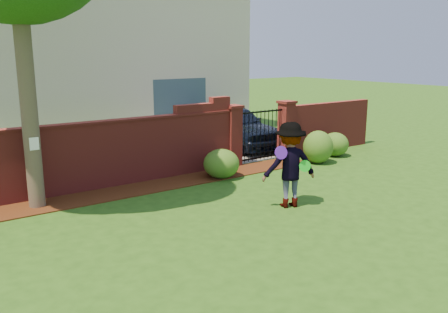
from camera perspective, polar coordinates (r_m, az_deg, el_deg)
ground at (r=10.32m, az=3.62°, el=-7.26°), size 80.00×80.00×0.01m
mulch_bed at (r=12.52m, az=-9.52°, el=-3.72°), size 11.10×1.08×0.03m
brick_wall at (r=12.50m, az=-15.38°, el=0.27°), size 8.70×0.31×2.16m
brick_wall_return at (r=17.38m, az=12.28°, el=3.54°), size 4.00×0.25×1.70m
pillar_left at (r=14.56m, az=1.08°, el=2.54°), size 0.50×0.50×1.88m
pillar_right at (r=15.96m, az=7.45°, el=3.32°), size 0.50×0.50×1.88m
iron_gate at (r=15.25m, az=4.40°, el=2.58°), size 1.78×0.03×1.60m
driveway at (r=18.60m, az=-3.57°, el=1.74°), size 3.20×8.00×0.01m
house at (r=20.78m, az=-15.69°, el=11.21°), size 12.40×6.40×6.30m
car at (r=17.42m, az=1.53°, el=3.61°), size 1.87×4.58×1.56m
paper_notice at (r=11.20m, az=-21.76°, el=1.42°), size 0.20×0.01×0.28m
shrub_left at (r=13.25m, az=-0.32°, el=-0.87°), size 1.01×1.01×0.82m
shrub_middle at (r=15.30m, az=11.19°, el=1.12°), size 0.94×0.94×1.04m
shrub_right at (r=16.46m, az=13.13°, el=1.42°), size 0.90×0.90×0.80m
man at (r=10.80m, az=7.91°, el=-1.04°), size 1.43×1.11×1.94m
frisbee_purple at (r=10.42m, az=6.84°, el=0.46°), size 0.31×0.16×0.29m
frisbee_green at (r=10.75m, az=9.64°, el=-1.12°), size 0.26×0.18×0.27m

